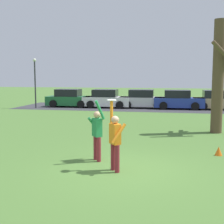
{
  "coord_description": "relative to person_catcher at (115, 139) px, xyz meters",
  "views": [
    {
      "loc": [
        1.37,
        -8.74,
        2.81
      ],
      "look_at": [
        -0.62,
        1.35,
        1.57
      ],
      "focal_mm": 48.74,
      "sensor_mm": 36.0,
      "label": 1
    }
  ],
  "objects": [
    {
      "name": "person_defender",
      "position": [
        -0.79,
        0.99,
        -0.0
      ],
      "size": [
        0.64,
        0.66,
        2.05
      ],
      "rotation": [
        0.0,
        0.0,
        5.38
      ],
      "color": "maroon",
      "rests_on": "ground_plane"
    },
    {
      "name": "lamppost_by_lot",
      "position": [
        -9.97,
        15.92,
        1.6
      ],
      "size": [
        0.28,
        0.28,
        4.26
      ],
      "color": "#2D2D33",
      "rests_on": "ground_plane"
    },
    {
      "name": "parked_car_green",
      "position": [
        -7.45,
        17.57,
        -0.25
      ],
      "size": [
        4.13,
        2.1,
        1.59
      ],
      "rotation": [
        0.0,
        0.0,
        0.02
      ],
      "color": "#1E6633",
      "rests_on": "ground_plane"
    },
    {
      "name": "parked_car_tan",
      "position": [
        5.36,
        17.9,
        -0.25
      ],
      "size": [
        4.13,
        2.1,
        1.59
      ],
      "rotation": [
        0.0,
        0.0,
        0.02
      ],
      "color": "tan",
      "rests_on": "ground_plane"
    },
    {
      "name": "frisbee_disc",
      "position": [
        -0.14,
        0.18,
        1.11
      ],
      "size": [
        0.27,
        0.27,
        0.02
      ],
      "primitive_type": "cylinder",
      "color": "white",
      "rests_on": "person_catcher"
    },
    {
      "name": "ground_plane",
      "position": [
        0.23,
        0.18,
        -0.98
      ],
      "size": [
        120.0,
        120.0,
        0.0
      ],
      "primitive_type": "plane",
      "color": "#4C7533"
    },
    {
      "name": "field_cone_orange",
      "position": [
        3.27,
        2.47,
        -0.82
      ],
      "size": [
        0.26,
        0.26,
        0.32
      ],
      "primitive_type": "cone",
      "color": "orange",
      "rests_on": "ground_plane"
    },
    {
      "name": "parking_strip",
      "position": [
        -0.89,
        17.92,
        -0.98
      ],
      "size": [
        22.09,
        6.4,
        0.01
      ],
      "primitive_type": "cube",
      "color": "#38383D",
      "rests_on": "ground_plane"
    },
    {
      "name": "bare_tree_tall",
      "position": [
        3.86,
        6.99,
        1.93
      ],
      "size": [
        1.67,
        2.06,
        5.48
      ],
      "color": "brown",
      "rests_on": "ground_plane"
    },
    {
      "name": "parked_car_blue",
      "position": [
        2.16,
        17.65,
        -0.25
      ],
      "size": [
        4.13,
        2.1,
        1.59
      ],
      "rotation": [
        0.0,
        0.0,
        0.02
      ],
      "color": "#233893",
      "rests_on": "ground_plane"
    },
    {
      "name": "parked_car_silver",
      "position": [
        -0.87,
        17.83,
        -0.25
      ],
      "size": [
        4.13,
        2.1,
        1.59
      ],
      "rotation": [
        0.0,
        0.0,
        0.02
      ],
      "color": "#BCBCC1",
      "rests_on": "ground_plane"
    },
    {
      "name": "person_catcher",
      "position": [
        0.0,
        0.0,
        0.0
      ],
      "size": [
        0.54,
        0.58,
        2.08
      ],
      "rotation": [
        0.0,
        0.0,
        2.24
      ],
      "color": "maroon",
      "rests_on": "ground_plane"
    },
    {
      "name": "parked_car_white",
      "position": [
        -4.05,
        17.57,
        -0.25
      ],
      "size": [
        4.13,
        2.1,
        1.59
      ],
      "rotation": [
        0.0,
        0.0,
        0.02
      ],
      "color": "white",
      "rests_on": "ground_plane"
    }
  ]
}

